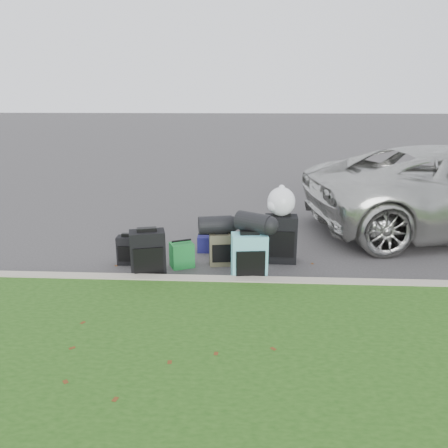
{
  "coord_description": "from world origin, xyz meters",
  "views": [
    {
      "loc": [
        0.25,
        -6.39,
        2.5
      ],
      "look_at": [
        -0.1,
        0.2,
        0.55
      ],
      "focal_mm": 35.0,
      "sensor_mm": 36.0,
      "label": 1
    }
  ],
  "objects_px": {
    "suitcase_large_black_left": "(148,255)",
    "suitcase_large_black_right": "(281,239)",
    "suitcase_olive": "(221,249)",
    "tote_navy": "(205,244)",
    "tote_green": "(182,255)",
    "suitcase_small_black": "(129,250)",
    "suitcase_teal": "(249,258)"
  },
  "relations": [
    {
      "from": "suitcase_large_black_right",
      "to": "suitcase_teal",
      "type": "bearing_deg",
      "value": -119.15
    },
    {
      "from": "suitcase_small_black",
      "to": "tote_green",
      "type": "xyz_separation_m",
      "value": [
        0.83,
        -0.08,
        -0.03
      ]
    },
    {
      "from": "suitcase_large_black_left",
      "to": "suitcase_large_black_right",
      "type": "relative_size",
      "value": 0.95
    },
    {
      "from": "suitcase_large_black_left",
      "to": "suitcase_olive",
      "type": "relative_size",
      "value": 1.41
    },
    {
      "from": "suitcase_olive",
      "to": "suitcase_large_black_right",
      "type": "xyz_separation_m",
      "value": [
        0.91,
        0.18,
        0.12
      ]
    },
    {
      "from": "suitcase_olive",
      "to": "suitcase_teal",
      "type": "relative_size",
      "value": 0.72
    },
    {
      "from": "suitcase_olive",
      "to": "suitcase_large_black_right",
      "type": "distance_m",
      "value": 0.93
    },
    {
      "from": "suitcase_small_black",
      "to": "tote_navy",
      "type": "bearing_deg",
      "value": 27.3
    },
    {
      "from": "suitcase_large_black_left",
      "to": "tote_green",
      "type": "bearing_deg",
      "value": 33.84
    },
    {
      "from": "suitcase_large_black_left",
      "to": "tote_green",
      "type": "xyz_separation_m",
      "value": [
        0.41,
        0.46,
        -0.16
      ]
    },
    {
      "from": "suitcase_teal",
      "to": "tote_green",
      "type": "xyz_separation_m",
      "value": [
        -1.01,
        0.49,
        -0.16
      ]
    },
    {
      "from": "tote_green",
      "to": "suitcase_large_black_right",
      "type": "bearing_deg",
      "value": -12.88
    },
    {
      "from": "suitcase_small_black",
      "to": "tote_green",
      "type": "height_order",
      "value": "suitcase_small_black"
    },
    {
      "from": "tote_green",
      "to": "tote_navy",
      "type": "relative_size",
      "value": 1.41
    },
    {
      "from": "suitcase_small_black",
      "to": "tote_green",
      "type": "distance_m",
      "value": 0.83
    },
    {
      "from": "suitcase_large_black_left",
      "to": "tote_green",
      "type": "height_order",
      "value": "suitcase_large_black_left"
    },
    {
      "from": "suitcase_olive",
      "to": "tote_navy",
      "type": "height_order",
      "value": "suitcase_olive"
    },
    {
      "from": "suitcase_small_black",
      "to": "suitcase_teal",
      "type": "distance_m",
      "value": 1.93
    },
    {
      "from": "suitcase_large_black_right",
      "to": "tote_navy",
      "type": "xyz_separation_m",
      "value": [
        -1.21,
        0.38,
        -0.24
      ]
    },
    {
      "from": "suitcase_teal",
      "to": "tote_navy",
      "type": "height_order",
      "value": "suitcase_teal"
    },
    {
      "from": "tote_navy",
      "to": "suitcase_large_black_right",
      "type": "bearing_deg",
      "value": -18.17
    },
    {
      "from": "tote_green",
      "to": "suitcase_large_black_left",
      "type": "bearing_deg",
      "value": -155.82
    },
    {
      "from": "suitcase_olive",
      "to": "tote_navy",
      "type": "distance_m",
      "value": 0.65
    },
    {
      "from": "suitcase_olive",
      "to": "suitcase_large_black_right",
      "type": "bearing_deg",
      "value": 3.41
    },
    {
      "from": "suitcase_olive",
      "to": "tote_green",
      "type": "relative_size",
      "value": 1.33
    },
    {
      "from": "suitcase_teal",
      "to": "tote_green",
      "type": "relative_size",
      "value": 1.84
    },
    {
      "from": "suitcase_olive",
      "to": "suitcase_large_black_right",
      "type": "height_order",
      "value": "suitcase_large_black_right"
    },
    {
      "from": "suitcase_olive",
      "to": "tote_navy",
      "type": "relative_size",
      "value": 1.88
    },
    {
      "from": "suitcase_olive",
      "to": "tote_navy",
      "type": "bearing_deg",
      "value": 110.35
    },
    {
      "from": "suitcase_small_black",
      "to": "suitcase_olive",
      "type": "distance_m",
      "value": 1.42
    },
    {
      "from": "suitcase_large_black_left",
      "to": "tote_green",
      "type": "relative_size",
      "value": 1.87
    },
    {
      "from": "suitcase_large_black_left",
      "to": "tote_green",
      "type": "distance_m",
      "value": 0.64
    }
  ]
}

